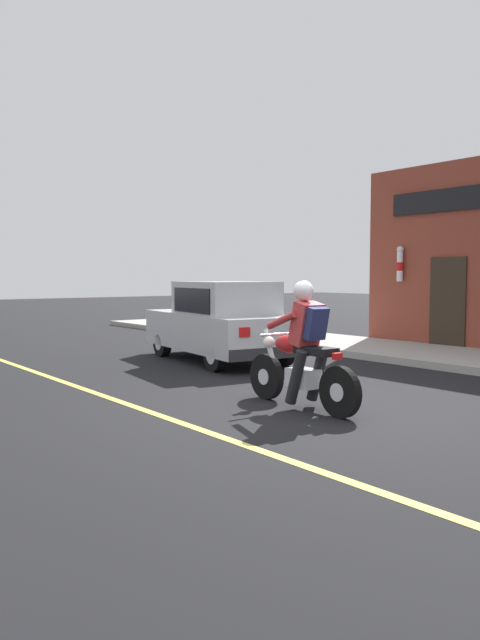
% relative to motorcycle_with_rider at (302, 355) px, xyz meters
% --- Properties ---
extents(ground_plane, '(80.00, 80.00, 0.00)m').
position_rel_motorcycle_with_rider_xyz_m(ground_plane, '(0.15, -0.08, -0.68)').
color(ground_plane, black).
extents(sidewalk_curb, '(2.60, 22.00, 0.14)m').
position_rel_motorcycle_with_rider_xyz_m(sidewalk_curb, '(5.39, 2.92, -0.61)').
color(sidewalk_curb, '#9E9B93').
rests_on(sidewalk_curb, ground).
extents(lane_stripe, '(0.12, 19.80, 0.01)m').
position_rel_motorcycle_with_rider_xyz_m(lane_stripe, '(-1.65, 2.92, -0.67)').
color(lane_stripe, '#D1C64C').
rests_on(lane_stripe, ground).
extents(motorcycle_with_rider, '(0.56, 2.02, 1.62)m').
position_rel_motorcycle_with_rider_xyz_m(motorcycle_with_rider, '(0.00, 0.00, 0.00)').
color(motorcycle_with_rider, black).
rests_on(motorcycle_with_rider, ground).
extents(car_hatchback, '(2.13, 3.96, 1.57)m').
position_rel_motorcycle_with_rider_xyz_m(car_hatchback, '(1.75, 4.17, 0.09)').
color(car_hatchback, black).
rests_on(car_hatchback, ground).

